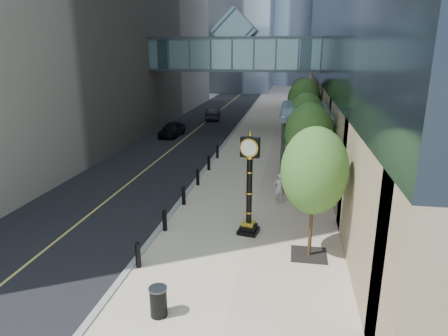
{
  "coord_description": "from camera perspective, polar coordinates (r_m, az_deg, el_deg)",
  "views": [
    {
      "loc": [
        2.68,
        -11.53,
        7.81
      ],
      "look_at": [
        -0.54,
        7.31,
        2.19
      ],
      "focal_mm": 32.0,
      "sensor_mm": 36.0,
      "label": 1
    }
  ],
  "objects": [
    {
      "name": "street_clock",
      "position": [
        17.2,
        3.62,
        -3.33
      ],
      "size": [
        0.99,
        0.99,
        4.51
      ],
      "rotation": [
        0.0,
        0.0,
        -0.19
      ],
      "color": "black",
      "rests_on": "sidewalk"
    },
    {
      "name": "road",
      "position": [
        53.0,
        -0.93,
        7.93
      ],
      "size": [
        8.0,
        180.0,
        0.02
      ],
      "primitive_type": "cube",
      "color": "black",
      "rests_on": "ground"
    },
    {
      "name": "ground",
      "position": [
        14.18,
        -2.94,
        -17.06
      ],
      "size": [
        320.0,
        320.0,
        0.0
      ],
      "primitive_type": "plane",
      "color": "gray",
      "rests_on": "ground"
    },
    {
      "name": "bollard_row",
      "position": [
        22.44,
        -4.71,
        -2.65
      ],
      "size": [
        0.2,
        16.2,
        0.9
      ],
      "color": "black",
      "rests_on": "sidewalk"
    },
    {
      "name": "pedestrian",
      "position": [
        21.19,
        7.9,
        -2.86
      ],
      "size": [
        0.69,
        0.56,
        1.64
      ],
      "primitive_type": "imported",
      "rotation": [
        0.0,
        0.0,
        3.46
      ],
      "color": "beige",
      "rests_on": "sidewalk"
    },
    {
      "name": "sidewalk",
      "position": [
        52.14,
        7.82,
        7.66
      ],
      "size": [
        8.0,
        180.0,
        0.06
      ],
      "primitive_type": "cube",
      "color": "#C3B596",
      "rests_on": "ground"
    },
    {
      "name": "car_far",
      "position": [
        47.6,
        -1.57,
        7.81
      ],
      "size": [
        1.92,
        4.35,
        1.39
      ],
      "primitive_type": "imported",
      "rotation": [
        0.0,
        0.0,
        3.25
      ],
      "color": "black",
      "rests_on": "road"
    },
    {
      "name": "entrance_canopy",
      "position": [
        25.79,
        11.5,
        8.0
      ],
      "size": [
        3.0,
        8.0,
        4.38
      ],
      "color": "#383F44",
      "rests_on": "ground"
    },
    {
      "name": "curb",
      "position": [
        52.42,
        3.41,
        7.83
      ],
      "size": [
        0.25,
        180.0,
        0.07
      ],
      "primitive_type": "cube",
      "color": "gray",
      "rests_on": "ground"
    },
    {
      "name": "car_near",
      "position": [
        38.2,
        -7.47,
        5.52
      ],
      "size": [
        1.9,
        4.09,
        1.36
      ],
      "primitive_type": "imported",
      "rotation": [
        0.0,
        0.0,
        -0.08
      ],
      "color": "black",
      "rests_on": "road"
    },
    {
      "name": "trash_bin",
      "position": [
        12.87,
        -9.34,
        -18.42
      ],
      "size": [
        0.68,
        0.68,
        0.9
      ],
      "primitive_type": "cylinder",
      "rotation": [
        0.0,
        0.0,
        0.39
      ],
      "color": "black",
      "rests_on": "sidewalk"
    },
    {
      "name": "skywalk",
      "position": [
        39.93,
        1.6,
        16.24
      ],
      "size": [
        17.0,
        4.2,
        5.8
      ],
      "color": "slate",
      "rests_on": "ground"
    },
    {
      "name": "street_trees",
      "position": [
        28.28,
        11.57,
        7.53
      ],
      "size": [
        2.73,
        28.52,
        5.61
      ],
      "color": "black",
      "rests_on": "sidewalk"
    }
  ]
}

